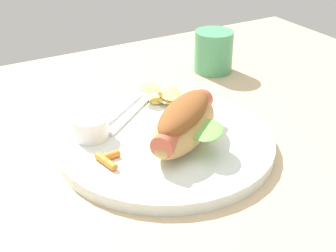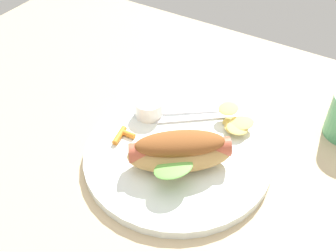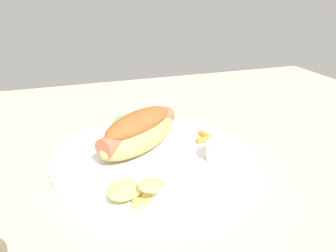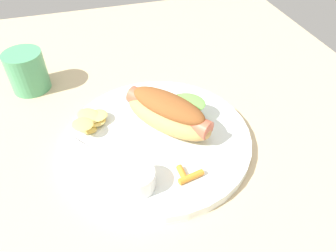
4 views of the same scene
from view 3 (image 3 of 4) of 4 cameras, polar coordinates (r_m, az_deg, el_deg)
ground_plane at (r=53.24cm, az=-0.05°, el=-5.73°), size 120.00×90.00×1.80cm
plate at (r=49.82cm, az=-2.51°, el=-5.74°), size 30.25×30.25×1.60cm
hot_dog at (r=49.65cm, az=-5.14°, el=-0.93°), size 16.75×14.91×6.10cm
sauce_ramekin at (r=47.39cm, az=9.69°, el=-4.55°), size 5.00×5.00×3.01cm
fork at (r=42.82cm, az=5.47°, el=-9.65°), size 14.54×10.69×0.40cm
knife at (r=42.73cm, az=2.49°, el=-9.66°), size 11.78×9.73×0.36cm
chips_pile at (r=39.36cm, az=-6.14°, el=-11.15°), size 8.00×7.26×2.79cm
carrot_garnish at (r=53.63cm, az=6.80°, el=-2.10°), size 3.17×3.98×0.95cm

